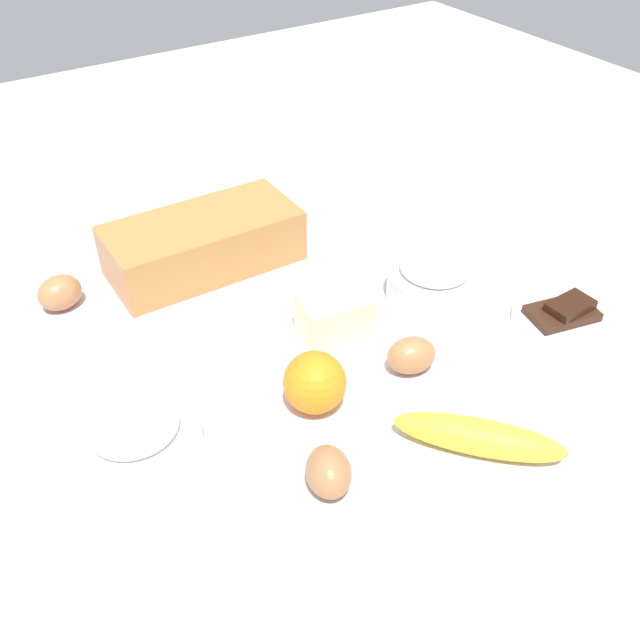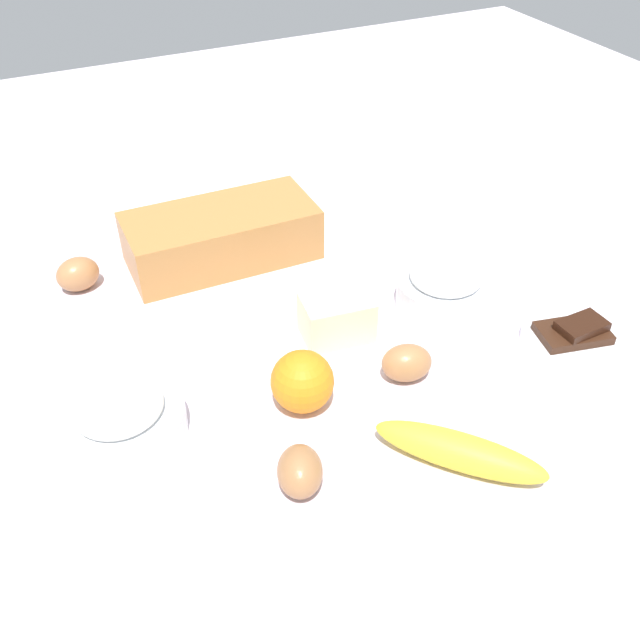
{
  "view_description": "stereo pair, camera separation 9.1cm",
  "coord_description": "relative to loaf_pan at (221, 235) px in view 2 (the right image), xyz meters",
  "views": [
    {
      "loc": [
        -0.39,
        -0.6,
        0.61
      ],
      "look_at": [
        0.0,
        0.0,
        0.04
      ],
      "focal_mm": 40.12,
      "sensor_mm": 36.0,
      "label": 1
    },
    {
      "loc": [
        -0.31,
        -0.64,
        0.61
      ],
      "look_at": [
        0.0,
        0.0,
        0.04
      ],
      "focal_mm": 40.12,
      "sensor_mm": 36.0,
      "label": 2
    }
  ],
  "objects": [
    {
      "name": "ground_plane",
      "position": [
        0.05,
        -0.25,
        -0.05
      ],
      "size": [
        2.4,
        2.4,
        0.02
      ],
      "primitive_type": "cube",
      "color": "silver"
    },
    {
      "name": "sugar_bowl",
      "position": [
        0.24,
        -0.25,
        -0.01
      ],
      "size": [
        0.13,
        0.13,
        0.07
      ],
      "color": "white",
      "rests_on": "ground_plane"
    },
    {
      "name": "egg_near_butter",
      "position": [
        -0.07,
        -0.45,
        -0.02
      ],
      "size": [
        0.07,
        0.08,
        0.05
      ],
      "primitive_type": "ellipsoid",
      "rotation": [
        0.0,
        1.57,
        4.33
      ],
      "color": "#A46E42",
      "rests_on": "ground_plane"
    },
    {
      "name": "orange_fruit",
      "position": [
        -0.02,
        -0.34,
        -0.0
      ],
      "size": [
        0.07,
        0.07,
        0.07
      ],
      "primitive_type": "sphere",
      "color": "orange",
      "rests_on": "ground_plane"
    },
    {
      "name": "butter_block",
      "position": [
        0.07,
        -0.24,
        -0.01
      ],
      "size": [
        0.1,
        0.07,
        0.06
      ],
      "primitive_type": "cube",
      "rotation": [
        0.0,
        0.0,
        -0.13
      ],
      "color": "#F4EDB2",
      "rests_on": "ground_plane"
    },
    {
      "name": "egg_beside_bowl",
      "position": [
        -0.21,
        0.02,
        -0.02
      ],
      "size": [
        0.07,
        0.06,
        0.05
      ],
      "primitive_type": "ellipsoid",
      "rotation": [
        0.0,
        1.57,
        3.33
      ],
      "color": "#AC7446",
      "rests_on": "ground_plane"
    },
    {
      "name": "flour_bowl",
      "position": [
        -0.22,
        -0.29,
        -0.01
      ],
      "size": [
        0.14,
        0.14,
        0.06
      ],
      "color": "white",
      "rests_on": "ground_plane"
    },
    {
      "name": "banana",
      "position": [
        0.09,
        -0.49,
        -0.02
      ],
      "size": [
        0.16,
        0.17,
        0.04
      ],
      "primitive_type": "ellipsoid",
      "rotation": [
        0.0,
        0.0,
        5.44
      ],
      "color": "yellow",
      "rests_on": "ground_plane"
    },
    {
      "name": "loaf_pan",
      "position": [
        0.0,
        0.0,
        0.0
      ],
      "size": [
        0.28,
        0.13,
        0.08
      ],
      "rotation": [
        0.0,
        0.0,
        -0.01
      ],
      "color": "#B77A3D",
      "rests_on": "ground_plane"
    },
    {
      "name": "egg_loose",
      "position": [
        0.11,
        -0.35,
        -0.02
      ],
      "size": [
        0.07,
        0.06,
        0.05
      ],
      "primitive_type": "ellipsoid",
      "rotation": [
        0.0,
        1.57,
        2.88
      ],
      "color": "#AE7547",
      "rests_on": "ground_plane"
    },
    {
      "name": "chocolate_plate",
      "position": [
        0.34,
        -0.39,
        -0.03
      ],
      "size": [
        0.13,
        0.13,
        0.03
      ],
      "color": "white",
      "rests_on": "ground_plane"
    }
  ]
}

